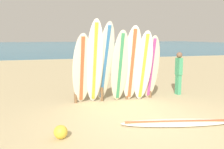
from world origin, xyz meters
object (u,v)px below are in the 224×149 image
Objects in this scene: surfboard_leaning_left at (95,63)px; surfboard_leaning_center_left at (105,64)px; surfboard_leaning_center_right at (132,65)px; beach_ball at (61,132)px; surfboard_lying_on_sand at (176,123)px; beachgoer_standing at (179,71)px; small_boat_offshore at (102,52)px; surfboard_rack at (115,81)px; surfboard_leaning_far_left at (82,70)px; surfboard_leaning_center at (120,67)px; surfboard_leaning_far_right at (151,68)px; surfboard_leaning_right at (143,67)px.

surfboard_leaning_left is 0.34m from surfboard_leaning_center_left.
beach_ball is at bearing -136.08° from surfboard_leaning_center_right.
surfboard_lying_on_sand is 1.78× the size of beachgoer_standing.
beachgoer_standing is 0.47× the size of small_boat_offshore.
surfboard_leaning_far_left is at bearing -163.22° from surfboard_rack.
beach_ball is (-4.30, -2.83, -0.68)m from beachgoer_standing.
surfboard_lying_on_sand is (0.33, -2.12, -1.14)m from surfboard_leaning_center_right.
surfboard_leaning_center is 3.15m from beach_ball.
surfboard_leaning_far_right is 0.78× the size of surfboard_lying_on_sand.
surfboard_leaning_far_right is at bearing 26.16° from surfboard_leaning_right.
surfboard_leaning_right is 2.36m from surfboard_lying_on_sand.
surfboard_rack is 1.17× the size of surfboard_leaning_center.
surfboard_leaning_center_right is (0.84, -0.06, -0.05)m from surfboard_leaning_center_left.
surfboard_leaning_center_left is at bearing -1.68° from surfboard_leaning_far_left.
surfboard_leaning_center_right is at bearing 98.72° from surfboard_lying_on_sand.
surfboard_leaning_far_left is 1.03× the size of surfboard_leaning_far_right.
surfboard_leaning_left is 0.95× the size of surfboard_lying_on_sand.
surfboard_rack is 1.02m from surfboard_leaning_right.
surfboard_leaning_far_right is at bearing -12.58° from surfboard_rack.
beachgoer_standing is at bearing 16.60° from surfboard_leaning_center_right.
surfboard_leaning_center_left is 8.76× the size of beach_ball.
beach_ball is (-0.81, -2.32, -0.93)m from surfboard_leaning_far_left.
surfboard_leaning_right is at bearing 0.32° from surfboard_leaning_left.
surfboard_rack is at bearing 136.61° from surfboard_leaning_center_right.
surfboard_leaning_center_left reaches higher than surfboard_leaning_right.
surfboard_leaning_left is 1.54m from surfboard_leaning_right.
small_boat_offshore is (4.75, 22.25, -0.86)m from surfboard_leaning_center.
surfboard_leaning_center is (0.46, -0.03, -0.11)m from surfboard_leaning_center_left.
surfboard_leaning_left reaches higher than surfboard_leaning_far_right.
surfboard_leaning_far_left is 1.53m from surfboard_leaning_center_right.
beach_ball is at bearing -105.30° from small_boat_offshore.
surfboard_leaning_far_right is at bearing 6.40° from surfboard_leaning_center.
beach_ball is at bearing -122.99° from surfboard_leaning_center_left.
small_boat_offshore is at bearing 74.70° from beach_ball.
surfboard_leaning_center reaches higher than beach_ball.
surfboard_rack is at bearing -102.40° from small_boat_offshore.
small_boat_offshore is (5.22, 22.22, -0.97)m from surfboard_leaning_center_left.
surfboard_leaning_far_right is at bearing 1.89° from surfboard_leaning_far_left.
surfboard_leaning_center_right is 3.40m from beach_ball.
surfboard_leaning_left is 3.22m from beachgoer_standing.
surfboard_leaning_right is 7.89× the size of beach_ball.
surfboard_leaning_far_left is at bearing 178.32° from surfboard_leaning_center_left.
surfboard_leaning_center_right is 0.88× the size of surfboard_lying_on_sand.
surfboard_leaning_far_right is at bearing 3.47° from surfboard_leaning_center_left.
surfboard_leaning_far_right is 7.40× the size of beach_ball.
surfboard_lying_on_sand is at bearing -61.94° from surfboard_leaning_center_left.
surfboard_leaning_far_right is (1.15, -0.26, 0.40)m from surfboard_rack.
surfboard_leaning_far_left is 1.43× the size of beachgoer_standing.
surfboard_leaning_center_right reaches higher than surfboard_rack.
surfboard_leaning_center_right is (1.16, 0.03, -0.08)m from surfboard_leaning_left.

